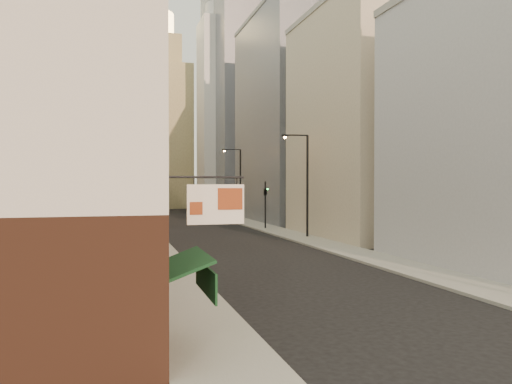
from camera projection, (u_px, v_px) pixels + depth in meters
name	position (u px, v px, depth m)	size (l,w,h in m)	color
ground	(489.00, 368.00, 12.73)	(360.00, 360.00, 0.00)	black
sidewalk_left	(134.00, 220.00, 63.74)	(3.00, 140.00, 0.15)	gray
sidewalk_right	(233.00, 219.00, 67.36)	(3.00, 140.00, 0.15)	gray
near_building_left	(62.00, 148.00, 18.22)	(8.30, 23.04, 12.30)	#502D1F
left_bldg_beige	(70.00, 136.00, 34.24)	(8.00, 12.00, 16.00)	tan
left_bldg_grey	(83.00, 131.00, 49.58)	(8.00, 16.00, 20.00)	#A0A0A6
left_bldg_tan	(90.00, 156.00, 66.89)	(8.00, 18.00, 17.00)	#968859
left_bldg_wingrid	(95.00, 142.00, 86.04)	(8.00, 20.00, 24.00)	gray
right_bldg_beige	(358.00, 125.00, 44.73)	(8.00, 16.00, 20.00)	tan
right_bldg_wingrid	(284.00, 120.00, 63.89)	(8.00, 20.00, 26.00)	gray
highrise	(264.00, 71.00, 92.25)	(21.00, 23.00, 51.20)	gray
clock_tower	(154.00, 120.00, 100.54)	(14.00, 14.00, 44.90)	#968859
white_tower	(222.00, 108.00, 90.14)	(8.00, 8.00, 41.50)	silver
streetlamp_mid	(305.00, 179.00, 43.41)	(2.36, 0.48, 9.03)	black
streetlamp_far	(238.00, 180.00, 62.99)	(2.39, 0.60, 9.16)	black
traffic_light_left	(137.00, 196.00, 50.10)	(0.56, 0.46, 5.00)	black
traffic_light_right	(265.00, 193.00, 51.71)	(0.69, 0.69, 5.00)	black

